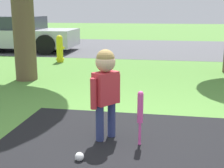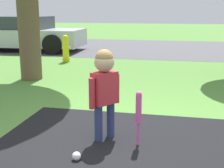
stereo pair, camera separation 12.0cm
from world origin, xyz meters
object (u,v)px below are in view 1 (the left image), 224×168
(baseball_bat, at_px, (140,111))
(parked_car, at_px, (20,34))
(sports_ball, at_px, (79,157))
(fire_hydrant, at_px, (60,49))
(child, at_px, (106,82))

(baseball_bat, bearing_deg, parked_car, 124.20)
(sports_ball, distance_m, parked_car, 8.83)
(sports_ball, distance_m, fire_hydrant, 5.96)
(child, distance_m, baseball_bat, 0.49)
(child, relative_size, parked_car, 0.26)
(fire_hydrant, xyz_separation_m, parked_car, (-2.21, 2.11, 0.21))
(baseball_bat, bearing_deg, child, 164.60)
(baseball_bat, xyz_separation_m, fire_hydrant, (-2.68, 5.09, -0.03))
(sports_ball, bearing_deg, fire_hydrant, 111.08)
(child, xyz_separation_m, parked_car, (-4.50, 7.09, -0.09))
(fire_hydrant, relative_size, parked_car, 0.19)
(baseball_bat, relative_size, sports_ball, 6.93)
(parked_car, bearing_deg, fire_hydrant, -45.98)
(child, distance_m, parked_car, 8.40)
(child, height_order, sports_ball, child)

